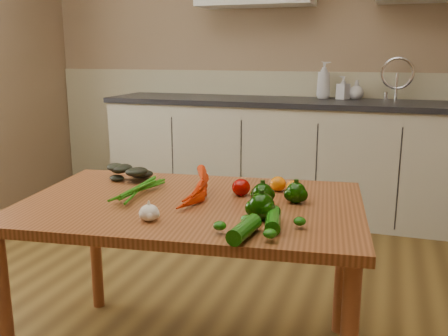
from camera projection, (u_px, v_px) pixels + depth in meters
room at (137, 53)px, 1.94m from camera, size 4.04×5.04×2.64m
counter_run at (287, 156)px, 3.91m from camera, size 2.84×0.64×1.14m
table at (191, 220)px, 1.93m from camera, size 1.38×0.98×0.69m
soap_bottle_a at (324, 80)px, 3.87m from camera, size 0.15×0.15×0.28m
soap_bottle_b at (343, 88)px, 3.80m from camera, size 0.11×0.11×0.17m
soap_bottle_c at (356, 90)px, 3.80m from camera, size 0.16×0.16×0.14m
carrot_bunch at (179, 190)px, 1.95m from camera, size 0.26×0.21×0.06m
leafy_greens at (130, 169)px, 2.24m from camera, size 0.18×0.17×0.09m
garlic_bulb at (149, 213)px, 1.69m from camera, size 0.07×0.07×0.06m
pepper_a at (263, 194)px, 1.87m from camera, size 0.08×0.08×0.08m
pepper_b at (296, 193)px, 1.89m from camera, size 0.08×0.08×0.08m
pepper_c at (261, 206)px, 1.70m from camera, size 0.09×0.09×0.09m
tomato_a at (241, 187)px, 1.98m from camera, size 0.07×0.07×0.07m
tomato_b at (278, 184)px, 2.05m from camera, size 0.07×0.07×0.06m
tomato_c at (294, 188)px, 1.98m from camera, size 0.07×0.07×0.06m
zucchini_a at (273, 220)px, 1.62m from camera, size 0.08×0.18×0.05m
zucchini_b at (244, 230)px, 1.53m from camera, size 0.07×0.17×0.05m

